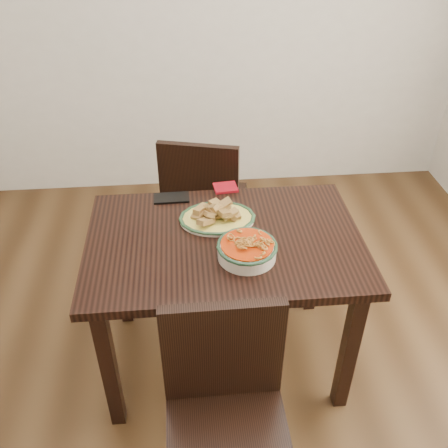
{
  "coord_description": "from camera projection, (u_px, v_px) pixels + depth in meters",
  "views": [
    {
      "loc": [
        -0.22,
        -1.62,
        2.02
      ],
      "look_at": [
        -0.07,
        0.05,
        0.81
      ],
      "focal_mm": 40.0,
      "sensor_mm": 36.0,
      "label": 1
    }
  ],
  "objects": [
    {
      "name": "napkin",
      "position": [
        225.0,
        187.0,
        2.4
      ],
      "size": [
        0.12,
        0.1,
        0.01
      ],
      "primitive_type": "cube",
      "rotation": [
        0.0,
        0.0,
        0.1
      ],
      "color": "maroon",
      "rests_on": "dining_table"
    },
    {
      "name": "fish_plate",
      "position": [
        217.0,
        212.0,
        2.17
      ],
      "size": [
        0.33,
        0.26,
        0.11
      ],
      "color": "beige",
      "rests_on": "dining_table"
    },
    {
      "name": "chair_near",
      "position": [
        226.0,
        408.0,
        1.72
      ],
      "size": [
        0.42,
        0.42,
        0.89
      ],
      "rotation": [
        0.0,
        0.0,
        0.01
      ],
      "color": "black",
      "rests_on": "ground"
    },
    {
      "name": "chair_far",
      "position": [
        203.0,
        199.0,
        2.79
      ],
      "size": [
        0.51,
        0.51,
        0.89
      ],
      "rotation": [
        0.0,
        0.0,
        2.89
      ],
      "color": "black",
      "rests_on": "ground"
    },
    {
      "name": "floor",
      "position": [
        239.0,
        359.0,
        2.51
      ],
      "size": [
        3.5,
        3.5,
        0.0
      ],
      "primitive_type": "plane",
      "color": "#382412",
      "rests_on": "ground"
    },
    {
      "name": "noodle_bowl",
      "position": [
        247.0,
        248.0,
        1.97
      ],
      "size": [
        0.24,
        0.24,
        0.08
      ],
      "color": "beige",
      "rests_on": "dining_table"
    },
    {
      "name": "dining_table",
      "position": [
        224.0,
        257.0,
        2.15
      ],
      "size": [
        1.16,
        0.77,
        0.75
      ],
      "color": "black",
      "rests_on": "ground"
    },
    {
      "name": "wall_back",
      "position": [
        211.0,
        4.0,
        3.16
      ],
      "size": [
        3.5,
        0.1,
        2.6
      ],
      "primitive_type": "cube",
      "color": "beige",
      "rests_on": "ground"
    },
    {
      "name": "smartphone",
      "position": [
        172.0,
        198.0,
        2.33
      ],
      "size": [
        0.16,
        0.09,
        0.01
      ],
      "primitive_type": "cube",
      "rotation": [
        0.0,
        0.0,
        0.02
      ],
      "color": "black",
      "rests_on": "dining_table"
    }
  ]
}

